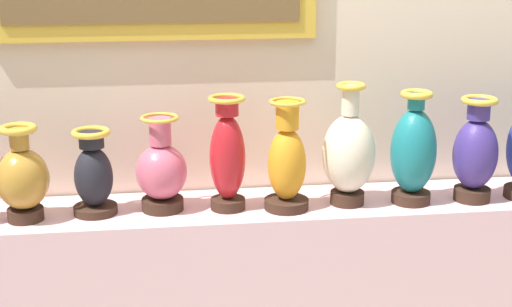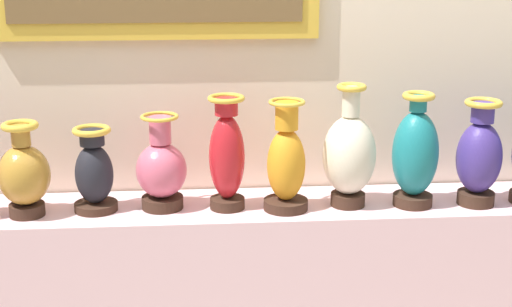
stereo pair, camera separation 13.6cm
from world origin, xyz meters
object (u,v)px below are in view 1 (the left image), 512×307
object	(u,v)px
vase_ochre	(22,178)
vase_onyx	(93,175)
vase_ivory	(349,153)
vase_amber	(287,163)
vase_rose	(162,171)
vase_indigo	(475,153)
vase_teal	(413,152)
vase_crimson	(227,156)

from	to	relation	value
vase_ochre	vase_onyx	size ratio (longest dim) A/B	1.10
vase_onyx	vase_ivory	bearing A→B (deg)	-1.22
vase_amber	vase_ochre	bearing A→B (deg)	179.49
vase_rose	vase_amber	distance (m)	0.42
vase_indigo	vase_rose	bearing A→B (deg)	177.51
vase_ochre	vase_ivory	world-z (taller)	vase_ivory
vase_rose	vase_amber	xyz separation A→B (m)	(0.42, -0.05, 0.03)
vase_amber	vase_teal	world-z (taller)	vase_teal
vase_crimson	vase_indigo	bearing A→B (deg)	-1.85
vase_ochre	vase_teal	xyz separation A→B (m)	(1.32, -0.00, 0.04)
vase_teal	vase_amber	bearing A→B (deg)	-179.18
vase_teal	vase_indigo	size ratio (longest dim) A/B	1.07
vase_rose	vase_amber	world-z (taller)	vase_amber
vase_rose	vase_ivory	world-z (taller)	vase_ivory
vase_ivory	vase_teal	bearing A→B (deg)	-3.97
vase_teal	vase_ivory	bearing A→B (deg)	176.03
vase_rose	vase_ochre	bearing A→B (deg)	-175.12
vase_indigo	vase_ochre	bearing A→B (deg)	179.67
vase_crimson	vase_amber	distance (m)	0.20
vase_onyx	vase_ivory	distance (m)	0.87
vase_amber	vase_ivory	bearing A→B (deg)	5.72
vase_amber	vase_indigo	bearing A→B (deg)	-0.11
vase_indigo	vase_teal	bearing A→B (deg)	178.04
vase_ochre	vase_indigo	distance (m)	1.54
vase_crimson	vase_ivory	xyz separation A→B (m)	(0.42, -0.00, -0.01)
vase_rose	vase_onyx	bearing A→B (deg)	-178.57
vase_onyx	vase_teal	world-z (taller)	vase_teal
vase_ochre	vase_onyx	world-z (taller)	vase_ochre
vase_ochre	vase_rose	size ratio (longest dim) A/B	0.98
vase_amber	vase_ivory	xyz separation A→B (m)	(0.22, 0.02, 0.02)
vase_crimson	vase_teal	distance (m)	0.64
vase_ochre	vase_crimson	xyz separation A→B (m)	(0.67, 0.02, 0.04)
vase_crimson	vase_amber	size ratio (longest dim) A/B	1.03
vase_teal	vase_indigo	xyz separation A→B (m)	(0.22, -0.01, -0.01)
vase_rose	vase_teal	distance (m)	0.87
vase_ochre	vase_teal	world-z (taller)	vase_teal
vase_ivory	vase_indigo	world-z (taller)	vase_ivory
vase_ochre	vase_teal	size ratio (longest dim) A/B	0.81
vase_rose	vase_amber	bearing A→B (deg)	-6.24
vase_onyx	vase_rose	world-z (taller)	vase_rose
vase_ochre	vase_onyx	distance (m)	0.23
vase_crimson	vase_onyx	bearing A→B (deg)	178.25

